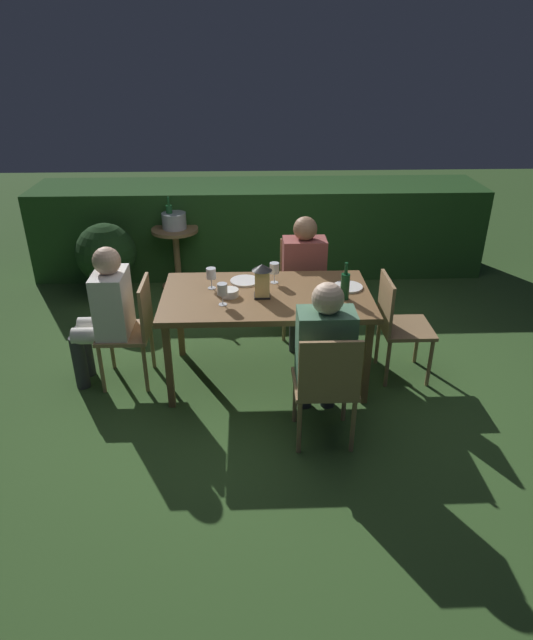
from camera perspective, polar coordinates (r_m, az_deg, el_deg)
ground_plane at (r=4.58m, az=-0.00°, el=-5.88°), size 16.00×16.00×0.00m
dining_table at (r=4.24m, az=-0.00°, el=2.01°), size 1.61×0.91×0.75m
chair_head_near at (r=4.43m, az=-13.78°, el=-0.72°), size 0.40×0.42×0.87m
person_in_cream at (r=4.41m, az=-16.48°, el=0.99°), size 0.48×0.38×1.15m
chair_side_left_b at (r=3.64m, az=6.26°, el=-6.63°), size 0.42×0.40×0.87m
person_in_green at (r=3.72m, az=5.98°, el=-3.01°), size 0.38×0.47×1.15m
chair_side_right_b at (r=5.12m, az=3.72°, el=3.99°), size 0.42×0.40×0.87m
person_in_rust at (r=4.89m, az=3.99°, el=4.72°), size 0.38×0.47×1.15m
chair_head_far at (r=4.49m, az=13.57°, el=-0.25°), size 0.40×0.42×0.87m
lantern_centerpiece at (r=4.11m, az=-0.47°, el=4.34°), size 0.15×0.15×0.27m
green_bottle_on_table at (r=4.14m, az=8.21°, el=3.60°), size 0.07×0.07×0.29m
wine_glass_a at (r=4.37m, az=0.83°, el=5.34°), size 0.08×0.08×0.17m
wine_glass_b at (r=4.29m, az=-5.80°, el=4.76°), size 0.08×0.08×0.17m
wine_glass_c at (r=4.01m, az=-4.64°, el=3.12°), size 0.08×0.08×0.17m
plate_a at (r=4.44m, az=-2.28°, el=4.11°), size 0.24×0.24×0.01m
plate_b at (r=4.37m, az=8.48°, el=3.44°), size 0.23×0.23×0.01m
bowl_olives at (r=3.98m, az=6.91°, el=1.40°), size 0.12×0.12×0.05m
bowl_bread at (r=4.18m, az=-3.86°, el=2.89°), size 0.14×0.14×0.06m
side_table at (r=6.13m, az=-9.40°, el=7.35°), size 0.51×0.51×0.69m
ice_bucket at (r=6.03m, az=-9.66°, el=10.29°), size 0.26×0.26×0.34m
hedge_backdrop at (r=6.60m, az=-0.80°, el=9.64°), size 5.16×0.89×1.01m
potted_plant_by_hedge at (r=6.01m, az=-16.36°, el=6.37°), size 0.63×0.63×0.83m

